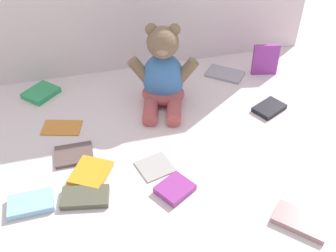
% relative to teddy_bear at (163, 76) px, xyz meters
% --- Properties ---
extents(ground_plane, '(3.20, 3.20, 0.00)m').
position_rel_teddy_bear_xyz_m(ground_plane, '(-0.07, -0.15, -0.11)').
color(ground_plane, silver).
extents(teddy_bear, '(0.24, 0.24, 0.29)m').
position_rel_teddy_bear_xyz_m(teddy_bear, '(0.00, 0.00, 0.00)').
color(teddy_bear, '#3F72B2').
rests_on(teddy_bear, ground_plane).
extents(book_case_0, '(0.14, 0.14, 0.02)m').
position_rel_teddy_bear_xyz_m(book_case_0, '(-0.29, -0.29, -0.10)').
color(book_case_0, orange).
rests_on(book_case_0, ground_plane).
extents(book_case_1, '(0.11, 0.09, 0.01)m').
position_rel_teddy_bear_xyz_m(book_case_1, '(-0.33, -0.20, -0.10)').
color(book_case_1, brown).
rests_on(book_case_1, ground_plane).
extents(book_case_2, '(0.14, 0.11, 0.01)m').
position_rel_teddy_bear_xyz_m(book_case_2, '(-0.36, -0.06, -0.10)').
color(book_case_2, orange).
rests_on(book_case_2, ground_plane).
extents(book_case_3, '(0.14, 0.14, 0.02)m').
position_rel_teddy_bear_xyz_m(book_case_3, '(-0.42, 0.15, -0.10)').
color(book_case_3, '#309A5A').
rests_on(book_case_3, ground_plane).
extents(book_case_4, '(0.13, 0.11, 0.02)m').
position_rel_teddy_bear_xyz_m(book_case_4, '(0.34, -0.14, -0.10)').
color(book_case_4, black).
rests_on(book_case_4, ground_plane).
extents(book_case_5, '(0.12, 0.08, 0.02)m').
position_rel_teddy_bear_xyz_m(book_case_5, '(-0.45, -0.36, -0.10)').
color(book_case_5, '#8DC0DE').
rests_on(book_case_5, ground_plane).
extents(book_case_6, '(0.10, 0.04, 0.12)m').
position_rel_teddy_bear_xyz_m(book_case_6, '(0.43, 0.08, -0.05)').
color(book_case_6, purple).
rests_on(book_case_6, ground_plane).
extents(book_case_7, '(0.11, 0.11, 0.01)m').
position_rel_teddy_bear_xyz_m(book_case_7, '(-0.10, -0.31, -0.10)').
color(book_case_7, '#A39B98').
rests_on(book_case_7, ground_plane).
extents(book_case_8, '(0.14, 0.15, 0.02)m').
position_rel_teddy_bear_xyz_m(book_case_8, '(0.20, -0.59, -0.10)').
color(book_case_8, '#AD8281').
rests_on(book_case_8, ground_plane).
extents(book_case_9, '(0.14, 0.09, 0.02)m').
position_rel_teddy_bear_xyz_m(book_case_9, '(-0.31, -0.37, -0.10)').
color(book_case_9, '#51503E').
rests_on(book_case_9, ground_plane).
extents(book_case_10, '(0.12, 0.11, 0.02)m').
position_rel_teddy_bear_xyz_m(book_case_10, '(-0.07, -0.41, -0.10)').
color(book_case_10, '#97368E').
rests_on(book_case_10, ground_plane).
extents(book_case_11, '(0.16, 0.16, 0.01)m').
position_rel_teddy_bear_xyz_m(book_case_11, '(0.27, 0.11, -0.10)').
color(book_case_11, '#9C94A1').
rests_on(book_case_11, ground_plane).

